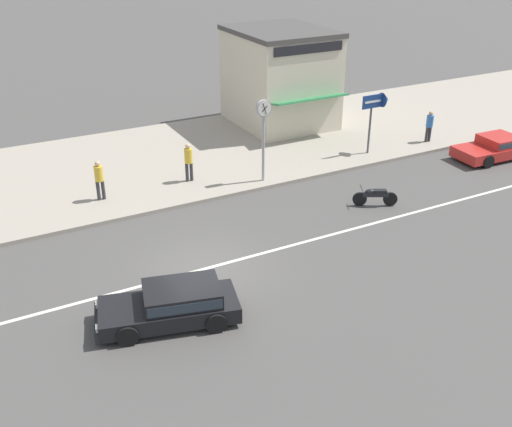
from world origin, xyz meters
name	(u,v)px	position (x,y,z in m)	size (l,w,h in m)	color
ground_plane	(205,269)	(0.00, 0.00, 0.00)	(160.00, 160.00, 0.00)	#4C4947
lane_centre_stripe	(205,269)	(0.00, 0.00, 0.00)	(50.40, 0.14, 0.01)	silver
kerb_strip	(120,168)	(0.00, 9.61, 0.07)	(68.00, 10.00, 0.15)	#9E9384
sedan_red_1	(498,147)	(16.31, 2.74, 0.53)	(4.47, 2.00, 1.06)	red
hatchback_black_2	(174,303)	(-1.86, -2.16, 0.59)	(4.25, 2.52, 1.10)	black
motorcycle_0	(375,196)	(7.87, 1.24, 0.42)	(1.62, 0.98, 0.80)	black
street_clock	(263,121)	(5.00, 5.21, 2.80)	(0.68, 0.22, 3.52)	#9E9EA3
arrow_signboard	(381,103)	(11.53, 5.75, 2.53)	(1.46, 0.68, 2.86)	#4C4C51
pedestrian_near_clock	(429,124)	(14.63, 5.67, 1.06)	(0.34, 0.34, 1.56)	#333338
pedestrian_mid_kerb	(189,159)	(2.19, 6.64, 1.13)	(0.34, 0.34, 1.68)	#333338
pedestrian_by_shop	(99,177)	(-1.63, 6.54, 1.11)	(0.34, 0.34, 1.64)	#333338
shopfront_corner_warung	(280,77)	(9.60, 11.85, 2.64)	(4.62, 6.26, 4.98)	beige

